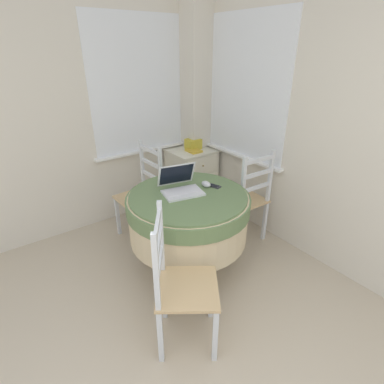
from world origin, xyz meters
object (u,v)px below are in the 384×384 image
at_px(laptop, 181,186).
at_px(dining_chair_near_back_window, 142,195).
at_px(round_dining_table, 188,214).
at_px(book_on_cabinet, 194,151).
at_px(cell_phone, 214,186).
at_px(dining_chair_camera_near, 180,286).
at_px(dining_chair_near_right_window, 246,200).
at_px(corner_cabinet, 192,177).
at_px(computer_mouse, 206,184).
at_px(storage_box, 193,144).

distance_m(laptop, dining_chair_near_back_window, 0.75).
relative_size(round_dining_table, book_on_cabinet, 5.80).
xyz_separation_m(round_dining_table, cell_phone, (0.28, -0.01, 0.19)).
bearing_deg(dining_chair_camera_near, dining_chair_near_right_window, 26.75).
bearing_deg(corner_cabinet, dining_chair_near_right_window, -92.14).
bearing_deg(computer_mouse, cell_phone, -34.89).
bearing_deg(computer_mouse, dining_chair_camera_near, -138.69).
bearing_deg(dining_chair_camera_near, round_dining_table, 50.47).
distance_m(computer_mouse, dining_chair_camera_near, 0.98).
xyz_separation_m(round_dining_table, dining_chair_camera_near, (-0.48, -0.58, -0.11)).
bearing_deg(round_dining_table, storage_box, 51.77).
bearing_deg(round_dining_table, dining_chair_near_right_window, 2.78).
bearing_deg(computer_mouse, round_dining_table, -172.19).
distance_m(dining_chair_camera_near, corner_cabinet, 2.05).
relative_size(dining_chair_near_right_window, book_on_cabinet, 5.58).
bearing_deg(dining_chair_near_back_window, corner_cabinet, 18.15).
bearing_deg(cell_phone, corner_cabinet, 63.91).
height_order(computer_mouse, dining_chair_camera_near, dining_chair_camera_near).
bearing_deg(cell_phone, book_on_cabinet, 63.27).
xyz_separation_m(dining_chair_camera_near, storage_box, (1.31, 1.63, 0.33)).
height_order(cell_phone, dining_chair_camera_near, dining_chair_camera_near).
relative_size(computer_mouse, dining_chair_near_right_window, 0.10).
height_order(computer_mouse, corner_cabinet, computer_mouse).
relative_size(laptop, storage_box, 2.31).
relative_size(round_dining_table, dining_chair_camera_near, 1.04).
relative_size(laptop, dining_chair_near_back_window, 0.38).
relative_size(dining_chair_near_right_window, storage_box, 6.02).
relative_size(dining_chair_camera_near, corner_cabinet, 1.36).
bearing_deg(dining_chair_near_right_window, computer_mouse, -179.28).
distance_m(storage_box, book_on_cabinet, 0.13).
xyz_separation_m(laptop, book_on_cabinet, (0.78, 0.86, -0.06)).
relative_size(dining_chair_near_back_window, corner_cabinet, 1.36).
bearing_deg(corner_cabinet, dining_chair_camera_near, -128.19).
distance_m(dining_chair_near_back_window, book_on_cabinet, 0.89).
height_order(round_dining_table, book_on_cabinet, round_dining_table).
height_order(cell_phone, dining_chair_near_right_window, dining_chair_near_right_window).
xyz_separation_m(computer_mouse, cell_phone, (0.06, -0.04, -0.02)).
relative_size(storage_box, book_on_cabinet, 0.93).
relative_size(round_dining_table, laptop, 2.71).
relative_size(cell_phone, dining_chair_camera_near, 0.12).
bearing_deg(computer_mouse, storage_box, 59.05).
bearing_deg(computer_mouse, laptop, 166.77).
height_order(laptop, cell_phone, laptop).
relative_size(dining_chair_near_back_window, book_on_cabinet, 5.58).
height_order(round_dining_table, dining_chair_near_back_window, dining_chair_near_back_window).
bearing_deg(laptop, dining_chair_near_right_window, -3.62).
bearing_deg(laptop, corner_cabinet, 49.54).
xyz_separation_m(dining_chair_camera_near, book_on_cabinet, (1.24, 1.53, 0.28)).
distance_m(round_dining_table, laptop, 0.25).
relative_size(laptop, corner_cabinet, 0.52).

